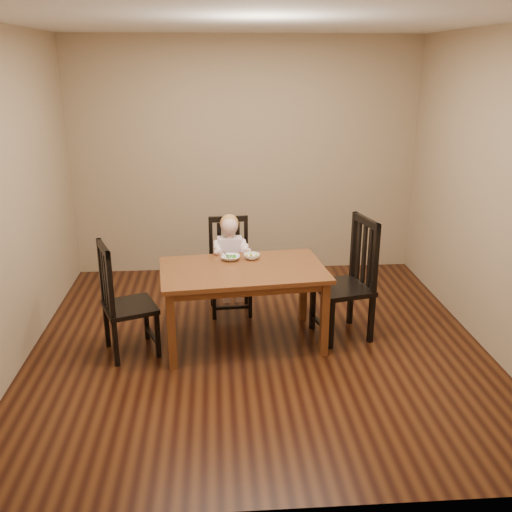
{
  "coord_description": "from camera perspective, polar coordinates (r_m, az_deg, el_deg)",
  "views": [
    {
      "loc": [
        -0.35,
        -4.58,
        2.42
      ],
      "look_at": [
        0.0,
        0.25,
        0.75
      ],
      "focal_mm": 40.0,
      "sensor_mm": 36.0,
      "label": 1
    }
  ],
  "objects": [
    {
      "name": "dining_table",
      "position": [
        4.98,
        -1.32,
        -2.11
      ],
      "size": [
        1.5,
        1.0,
        0.71
      ],
      "rotation": [
        0.0,
        0.0,
        0.1
      ],
      "color": "#543213",
      "rests_on": "room"
    },
    {
      "name": "chair_child",
      "position": [
        5.72,
        -2.63,
        -1.13
      ],
      "size": [
        0.43,
        0.42,
        0.95
      ],
      "rotation": [
        0.0,
        0.0,
        3.2
      ],
      "color": "black",
      "rests_on": "room"
    },
    {
      "name": "chair_left",
      "position": [
        4.97,
        -13.13,
        -4.49
      ],
      "size": [
        0.54,
        0.55,
        1.01
      ],
      "rotation": [
        0.0,
        0.0,
        -1.21
      ],
      "color": "black",
      "rests_on": "room"
    },
    {
      "name": "chair_right",
      "position": [
        5.22,
        9.23,
        -2.47
      ],
      "size": [
        0.56,
        0.57,
        1.11
      ],
      "rotation": [
        0.0,
        0.0,
        1.8
      ],
      "color": "black",
      "rests_on": "room"
    },
    {
      "name": "room",
      "position": [
        4.72,
        0.21,
        5.86
      ],
      "size": [
        4.01,
        4.01,
        2.71
      ],
      "color": "#42200E",
      "rests_on": "ground"
    },
    {
      "name": "toddler",
      "position": [
        5.62,
        -2.61,
        0.06
      ],
      "size": [
        0.34,
        0.41,
        0.55
      ],
      "primitive_type": null,
      "rotation": [
        0.0,
        0.0,
        3.2
      ],
      "color": "white",
      "rests_on": "chair_child"
    },
    {
      "name": "fork",
      "position": [
        5.12,
        -2.97,
        -0.02
      ],
      "size": [
        0.07,
        0.13,
        0.05
      ],
      "rotation": [
        0.0,
        0.0,
        0.43
      ],
      "color": "silver",
      "rests_on": "bowl_peas"
    },
    {
      "name": "bowl_peas",
      "position": [
        5.15,
        -2.56,
        -0.17
      ],
      "size": [
        0.18,
        0.18,
        0.04
      ],
      "primitive_type": "imported",
      "rotation": [
        0.0,
        0.0,
        -0.08
      ],
      "color": "white",
      "rests_on": "dining_table"
    },
    {
      "name": "bowl_veg",
      "position": [
        5.17,
        -0.42,
        -0.04
      ],
      "size": [
        0.17,
        0.17,
        0.05
      ],
      "primitive_type": "imported",
      "rotation": [
        0.0,
        0.0,
        -0.2
      ],
      "color": "white",
      "rests_on": "dining_table"
    }
  ]
}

